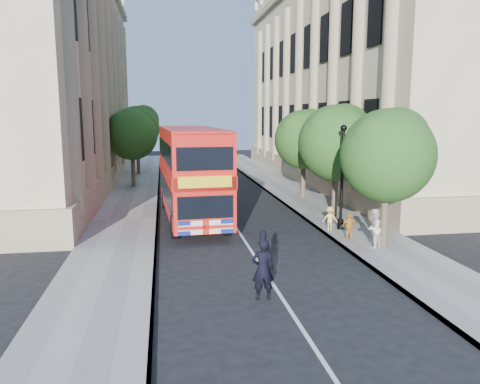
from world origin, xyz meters
name	(u,v)px	position (x,y,z in m)	size (l,w,h in m)	color
ground	(269,278)	(0.00, 0.00, 0.00)	(120.00, 120.00, 0.00)	black
pavement_right	(327,213)	(5.75, 10.00, 0.06)	(3.50, 80.00, 0.12)	gray
pavement_left	(125,220)	(-5.75, 10.00, 0.06)	(3.50, 80.00, 0.12)	gray
building_right	(363,77)	(13.80, 24.00, 9.00)	(12.00, 38.00, 18.00)	tan
building_left	(29,72)	(-13.80, 24.00, 9.00)	(12.00, 38.00, 18.00)	tan
tree_right_near	(388,151)	(5.84, 3.03, 4.25)	(4.00, 4.00, 6.08)	#473828
tree_right_mid	(337,139)	(5.84, 9.03, 4.45)	(4.20, 4.20, 6.37)	#473828
tree_right_far	(305,136)	(5.84, 15.03, 4.31)	(4.00, 4.00, 6.15)	#473828
tree_left_far	(132,131)	(-5.96, 22.03, 4.44)	(4.00, 4.00, 6.30)	#473828
tree_left_back	(138,126)	(-5.96, 30.03, 4.71)	(4.20, 4.20, 6.65)	#473828
lamp_post	(342,182)	(5.00, 6.00, 2.51)	(0.32, 0.32, 5.16)	black
double_decker_bus	(191,171)	(-2.13, 9.84, 2.73)	(3.41, 10.85, 4.95)	red
box_van	(187,190)	(-2.27, 12.12, 1.31)	(2.24, 4.79, 2.67)	black
police_constable	(263,269)	(-0.63, -1.86, 0.98)	(0.72, 0.47, 1.96)	black
woman_pedestrian	(374,228)	(5.15, 2.63, 0.97)	(0.82, 0.64, 1.70)	beige
child_a	(349,226)	(4.66, 4.05, 0.73)	(0.72, 0.30, 1.22)	orange
child_b	(330,218)	(4.40, 5.89, 0.71)	(0.76, 0.44, 1.18)	#F1C752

